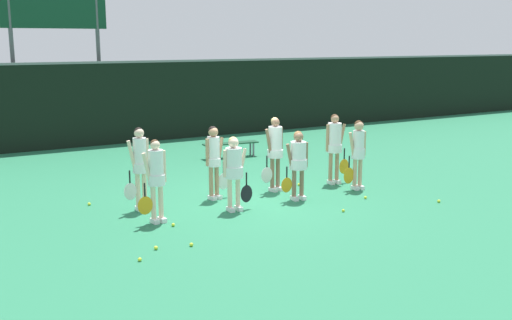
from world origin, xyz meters
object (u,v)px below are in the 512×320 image
(player_0, at_px, (156,175))
(player_6, at_px, (275,148))
(player_5, at_px, (214,156))
(tennis_ball_8, at_px, (365,197))
(player_2, at_px, (298,159))
(scoreboard, at_px, (55,17))
(player_3, at_px, (358,149))
(player_1, at_px, (234,167))
(bench_courtside, at_px, (231,145))
(tennis_ball_4, at_px, (439,201))
(tennis_ball_0, at_px, (191,245))
(player_7, at_px, (335,142))
(tennis_ball_1, at_px, (89,204))
(tennis_ball_7, at_px, (140,259))
(tennis_ball_2, at_px, (173,225))
(tennis_ball_6, at_px, (156,248))
(player_4, at_px, (140,162))
(tennis_ball_3, at_px, (299,184))
(tennis_ball_5, at_px, (343,211))

(player_0, relative_size, player_6, 0.94)
(player_5, relative_size, tennis_ball_8, 25.64)
(player_2, bearing_deg, scoreboard, 112.35)
(player_3, bearing_deg, player_1, -170.61)
(player_3, bearing_deg, scoreboard, 122.23)
(player_3, height_order, player_6, player_6)
(scoreboard, relative_size, player_2, 3.55)
(player_2, distance_m, player_5, 1.93)
(bench_courtside, bearing_deg, player_2, -94.71)
(tennis_ball_4, bearing_deg, tennis_ball_8, 138.63)
(scoreboard, distance_m, player_5, 10.01)
(tennis_ball_0, xyz_separation_m, tennis_ball_4, (6.08, -0.09, 0.00))
(player_7, xyz_separation_m, tennis_ball_1, (-6.02, 1.02, -1.04))
(player_2, distance_m, player_3, 1.83)
(player_5, xyz_separation_m, tennis_ball_7, (-2.84, -3.00, -0.98))
(player_3, bearing_deg, tennis_ball_2, -166.98)
(tennis_ball_6, bearing_deg, player_4, 76.21)
(player_0, bearing_deg, tennis_ball_8, -13.44)
(player_5, relative_size, tennis_ball_4, 23.91)
(player_7, xyz_separation_m, tennis_ball_6, (-5.75, -2.45, -1.04))
(tennis_ball_1, bearing_deg, player_4, -45.30)
(tennis_ball_0, bearing_deg, player_3, 19.22)
(bench_courtside, distance_m, player_6, 4.50)
(player_5, bearing_deg, player_2, -40.24)
(player_5, bearing_deg, player_0, -158.08)
(player_0, height_order, player_5, player_5)
(tennis_ball_1, xyz_separation_m, tennis_ball_3, (5.10, -0.80, 0.00))
(tennis_ball_0, distance_m, tennis_ball_5, 3.75)
(player_6, height_order, tennis_ball_8, player_6)
(bench_courtside, bearing_deg, tennis_ball_1, -141.32)
(player_5, bearing_deg, player_6, -10.01)
(bench_courtside, bearing_deg, player_7, -75.14)
(player_4, distance_m, tennis_ball_6, 2.83)
(tennis_ball_0, bearing_deg, tennis_ball_7, -166.63)
(bench_courtside, xyz_separation_m, tennis_ball_0, (-4.45, -7.04, -0.37))
(tennis_ball_4, relative_size, tennis_ball_8, 1.07)
(bench_courtside, distance_m, player_0, 7.00)
(tennis_ball_1, xyz_separation_m, tennis_ball_4, (6.97, -3.71, 0.00))
(player_2, xyz_separation_m, player_5, (-1.65, 1.01, 0.06))
(player_6, relative_size, tennis_ball_7, 26.94)
(scoreboard, bearing_deg, tennis_ball_7, -96.52)
(player_0, relative_size, tennis_ball_3, 24.06)
(player_5, relative_size, tennis_ball_0, 24.18)
(scoreboard, xyz_separation_m, tennis_ball_0, (-0.36, -12.06, -4.37))
(tennis_ball_2, bearing_deg, player_2, 8.32)
(bench_courtside, height_order, tennis_ball_1, bench_courtside)
(bench_courtside, xyz_separation_m, tennis_ball_1, (-5.34, -3.41, -0.37))
(player_5, relative_size, tennis_ball_5, 26.52)
(tennis_ball_5, relative_size, tennis_ball_7, 0.96)
(player_1, xyz_separation_m, tennis_ball_3, (2.47, 1.16, -0.93))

